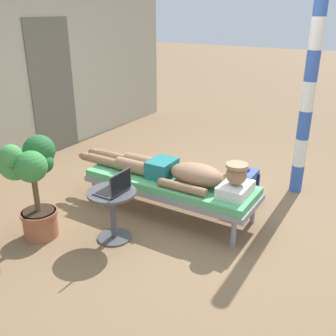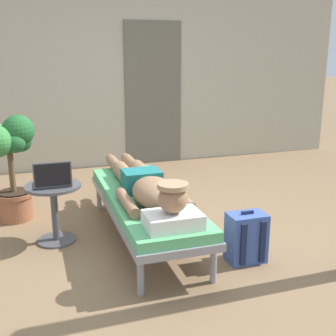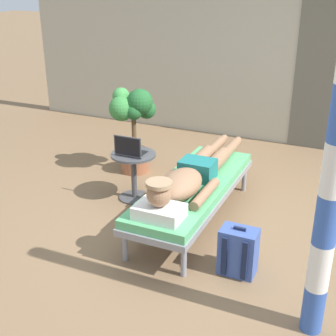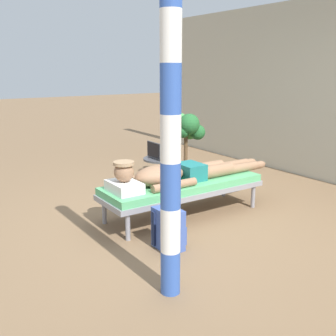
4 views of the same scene
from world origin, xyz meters
name	(u,v)px [view 2 (image 2 of 4)]	position (x,y,z in m)	size (l,w,h in m)	color
ground_plane	(166,240)	(0.00, 0.00, 0.00)	(40.00, 40.00, 0.00)	#846647
house_wall_back	(93,71)	(-0.17, 2.81, 1.35)	(7.60, 0.20, 2.70)	#B2AD99
house_door_panel	(153,94)	(0.67, 2.70, 1.02)	(0.84, 0.03, 2.04)	#625F54
lounge_chair	(145,202)	(-0.17, 0.08, 0.35)	(0.64, 1.96, 0.42)	gray
person_reclining	(148,187)	(-0.17, -0.02, 0.52)	(0.53, 2.17, 0.33)	white
side_table	(54,203)	(-0.94, 0.27, 0.36)	(0.48, 0.48, 0.52)	#4C4C51
laptop	(53,180)	(-0.94, 0.22, 0.58)	(0.31, 0.24, 0.23)	#4C4C51
backpack	(246,238)	(0.48, -0.57, 0.20)	(0.30, 0.26, 0.42)	#3F59A5
potted_plant	(8,155)	(-1.30, 0.95, 0.66)	(0.53, 0.54, 1.05)	#9E5B3D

